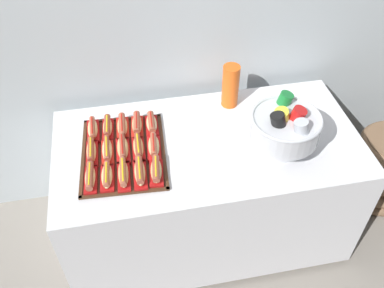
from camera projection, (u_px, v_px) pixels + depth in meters
ground_plane at (205, 229)px, 2.67m from camera, size 10.00×10.00×0.00m
buffet_table at (207, 188)px, 2.39m from camera, size 1.55×0.78×0.77m
serving_tray at (124, 153)px, 2.07m from camera, size 0.44×0.55×0.01m
hot_dog_0 at (90, 178)px, 1.92m from camera, size 0.07×0.17×0.06m
hot_dog_1 at (107, 176)px, 1.93m from camera, size 0.07×0.17×0.06m
hot_dog_2 at (123, 174)px, 1.93m from camera, size 0.07×0.19×0.06m
hot_dog_3 at (140, 172)px, 1.94m from camera, size 0.07×0.18×0.06m
hot_dog_4 at (156, 171)px, 1.94m from camera, size 0.08×0.17×0.06m
hot_dog_5 at (91, 152)px, 2.03m from camera, size 0.06×0.18×0.06m
hot_dog_6 at (107, 150)px, 2.04m from camera, size 0.06×0.18×0.06m
hot_dog_7 at (123, 149)px, 2.05m from camera, size 0.07×0.18×0.06m
hot_dog_8 at (138, 147)px, 2.05m from camera, size 0.07×0.18×0.06m
hot_dog_9 at (154, 146)px, 2.06m from camera, size 0.08×0.17×0.06m
hot_dog_10 at (93, 129)px, 2.15m from camera, size 0.06×0.17×0.06m
hot_dog_11 at (108, 128)px, 2.16m from camera, size 0.07×0.17×0.06m
hot_dog_12 at (122, 127)px, 2.17m from camera, size 0.07×0.17×0.06m
hot_dog_13 at (137, 125)px, 2.17m from camera, size 0.08×0.17×0.07m
hot_dog_14 at (152, 124)px, 2.18m from camera, size 0.07×0.16×0.06m
punch_bowl at (285, 126)px, 1.98m from camera, size 0.34×0.34×0.27m
cup_stack at (230, 86)px, 2.27m from camera, size 0.09×0.09×0.25m
donut at (310, 117)px, 2.24m from camera, size 0.12×0.12×0.04m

